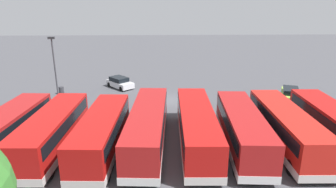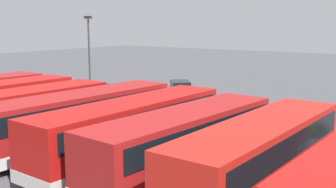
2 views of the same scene
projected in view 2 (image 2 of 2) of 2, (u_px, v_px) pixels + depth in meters
The scene contains 9 objects.
ground_plane at pixel (210, 115), 30.68m from camera, with size 140.00×140.00×0.00m, color #47474C.
bus_single_deck_second at pixel (261, 155), 16.26m from camera, with size 2.89×11.18×2.95m.
bus_single_deck_third at pixel (185, 142), 18.10m from camera, with size 3.35×10.94×2.95m.
bus_single_deck_fourth at pixel (132, 128), 20.51m from camera, with size 2.96×11.91×2.95m.
bus_single_deck_fifth at pixel (81, 117), 22.83m from camera, with size 3.35×12.16×2.95m.
bus_single_deck_sixth at pixel (26, 113), 23.94m from camera, with size 3.08×10.41×2.95m.
car_hatchback_silver at pixel (180, 89), 38.46m from camera, with size 4.00×4.17×1.43m.
lamp_post_tall at pixel (89, 50), 37.33m from camera, with size 0.70×0.30×7.33m.
waste_bin_yellow at pixel (106, 88), 40.33m from camera, with size 0.60×0.60×0.95m, color #333338.
Camera 2 is at (-14.89, 26.21, 6.71)m, focal length 44.56 mm.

